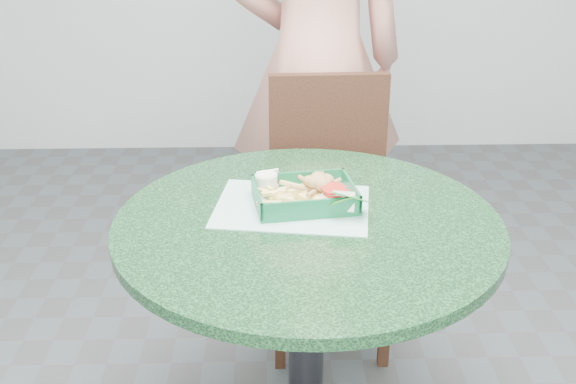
{
  "coord_description": "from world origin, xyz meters",
  "views": [
    {
      "loc": [
        -0.09,
        -1.46,
        1.52
      ],
      "look_at": [
        -0.05,
        0.1,
        0.8
      ],
      "focal_mm": 42.0,
      "sensor_mm": 36.0,
      "label": 1
    }
  ],
  "objects_px": {
    "food_basket": "(304,206)",
    "diner_person": "(318,6)",
    "crab_sandwich": "(319,193)",
    "cafe_table": "(307,285)",
    "dining_chair": "(329,193)",
    "sauce_ramekin": "(269,184)"
  },
  "relations": [
    {
      "from": "diner_person",
      "to": "sauce_ramekin",
      "type": "xyz_separation_m",
      "value": [
        -0.18,
        -0.84,
        -0.32
      ]
    },
    {
      "from": "sauce_ramekin",
      "to": "food_basket",
      "type": "bearing_deg",
      "value": -34.82
    },
    {
      "from": "food_basket",
      "to": "crab_sandwich",
      "type": "bearing_deg",
      "value": 12.27
    },
    {
      "from": "cafe_table",
      "to": "sauce_ramekin",
      "type": "relative_size",
      "value": 16.25
    },
    {
      "from": "crab_sandwich",
      "to": "sauce_ramekin",
      "type": "height_order",
      "value": "crab_sandwich"
    },
    {
      "from": "food_basket",
      "to": "crab_sandwich",
      "type": "relative_size",
      "value": 2.17
    },
    {
      "from": "dining_chair",
      "to": "diner_person",
      "type": "xyz_separation_m",
      "value": [
        -0.03,
        0.32,
        0.58
      ]
    },
    {
      "from": "diner_person",
      "to": "food_basket",
      "type": "height_order",
      "value": "diner_person"
    },
    {
      "from": "crab_sandwich",
      "to": "dining_chair",
      "type": "bearing_deg",
      "value": 81.91
    },
    {
      "from": "food_basket",
      "to": "dining_chair",
      "type": "bearing_deg",
      "value": 78.53
    },
    {
      "from": "crab_sandwich",
      "to": "food_basket",
      "type": "bearing_deg",
      "value": -167.73
    },
    {
      "from": "food_basket",
      "to": "crab_sandwich",
      "type": "xyz_separation_m",
      "value": [
        0.04,
        0.01,
        0.03
      ]
    },
    {
      "from": "cafe_table",
      "to": "diner_person",
      "type": "bearing_deg",
      "value": 85.0
    },
    {
      "from": "food_basket",
      "to": "diner_person",
      "type": "bearing_deg",
      "value": 84.29
    },
    {
      "from": "cafe_table",
      "to": "sauce_ramekin",
      "type": "bearing_deg",
      "value": 123.63
    },
    {
      "from": "dining_chair",
      "to": "food_basket",
      "type": "distance_m",
      "value": 0.63
    },
    {
      "from": "cafe_table",
      "to": "crab_sandwich",
      "type": "relative_size",
      "value": 8.23
    },
    {
      "from": "dining_chair",
      "to": "sauce_ramekin",
      "type": "distance_m",
      "value": 0.61
    },
    {
      "from": "dining_chair",
      "to": "diner_person",
      "type": "distance_m",
      "value": 0.67
    },
    {
      "from": "dining_chair",
      "to": "food_basket",
      "type": "xyz_separation_m",
      "value": [
        -0.12,
        -0.58,
        0.23
      ]
    },
    {
      "from": "cafe_table",
      "to": "crab_sandwich",
      "type": "height_order",
      "value": "crab_sandwich"
    },
    {
      "from": "cafe_table",
      "to": "sauce_ramekin",
      "type": "height_order",
      "value": "sauce_ramekin"
    }
  ]
}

